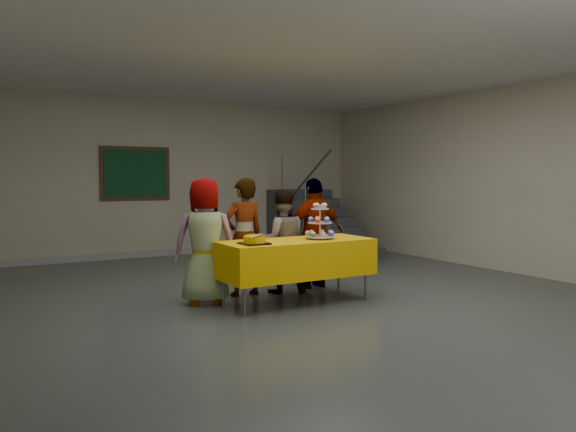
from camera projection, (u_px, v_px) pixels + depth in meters
name	position (u px, v px, depth m)	size (l,w,h in m)	color
room_shell	(311.00, 126.00, 6.61)	(10.00, 10.04, 3.02)	#4C514C
bake_table	(296.00, 257.00, 6.82)	(1.88, 0.78, 0.77)	#595960
cupcake_stand	(320.00, 225.00, 6.92)	(0.38, 0.38, 0.44)	silver
bear_cake	(254.00, 239.00, 6.37)	(0.32, 0.36, 0.12)	black
schoolchild_a	(205.00, 241.00, 6.75)	(0.75, 0.49, 1.53)	slate
schoolchild_b	(244.00, 237.00, 7.22)	(0.56, 0.36, 1.52)	slate
schoolchild_c	(282.00, 241.00, 7.41)	(0.66, 0.52, 1.37)	slate
schoolchild_d	(315.00, 233.00, 7.76)	(0.89, 0.37, 1.52)	slate
staircase	(314.00, 227.00, 11.62)	(1.30, 2.40, 2.04)	#424447
noticeboard	(136.00, 173.00, 10.53)	(1.30, 0.05, 1.00)	#472B16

